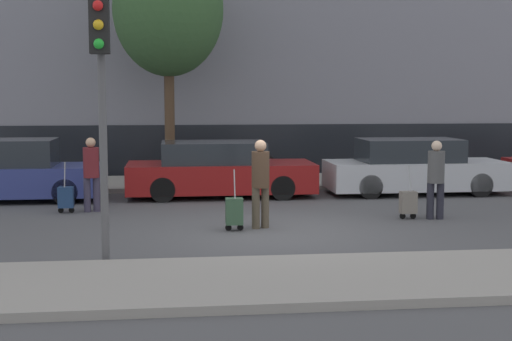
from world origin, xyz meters
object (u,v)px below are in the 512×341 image
parked_car_2 (414,168)px  traffic_light (101,77)px  trolley_center (234,211)px  parked_bicycle (248,168)px  trolley_left (66,197)px  pedestrian_left (91,170)px  bare_tree_near_crossing (168,9)px  pedestrian_center (260,178)px  trolley_right (408,202)px  parked_car_0 (12,172)px  parked_car_1 (219,171)px  pedestrian_right (436,175)px

parked_car_2 → traffic_light: size_ratio=1.16×
trolley_center → parked_bicycle: bearing=81.7°
trolley_left → trolley_center: size_ratio=0.96×
parked_car_2 → trolley_center: 6.69m
pedestrian_left → bare_tree_near_crossing: bare_tree_near_crossing is taller
pedestrian_center → trolley_right: pedestrian_center is taller
parked_car_0 → pedestrian_center: 6.93m
parked_car_1 → pedestrian_right: size_ratio=2.87×
bare_tree_near_crossing → traffic_light: bearing=-95.9°
trolley_left → pedestrian_right: pedestrian_right is taller
parked_car_2 → pedestrian_center: size_ratio=2.69×
trolley_left → pedestrian_center: (3.94, -2.24, 0.62)m
trolley_right → parked_bicycle: bearing=115.0°
parked_car_0 → parked_car_2: 9.98m
parked_car_1 → pedestrian_center: bearing=-83.4°
parked_bicycle → bare_tree_near_crossing: bearing=171.9°
trolley_left → pedestrian_center: pedestrian_center is taller
parked_car_2 → pedestrian_center: pedestrian_center is taller
parked_car_1 → parked_car_2: size_ratio=1.02×
parked_car_1 → pedestrian_center: (0.50, -4.37, 0.31)m
parked_car_1 → parked_bicycle: size_ratio=2.62×
pedestrian_right → trolley_right: (-0.54, 0.08, -0.57)m
trolley_right → parked_bicycle: size_ratio=0.63×
trolley_right → bare_tree_near_crossing: size_ratio=0.17×
trolley_left → parked_bicycle: bearing=43.6°
trolley_right → parked_car_0: bearing=157.5°
pedestrian_right → traffic_light: bearing=-144.5°
pedestrian_left → traffic_light: 5.41m
pedestrian_left → bare_tree_near_crossing: bearing=57.1°
trolley_right → bare_tree_near_crossing: bearing=128.6°
trolley_center → parked_bicycle: trolley_center is taller
parked_car_1 → trolley_center: 4.56m
parked_car_1 → pedestrian_center: 4.41m
parked_car_1 → pedestrian_right: bearing=-42.2°
trolley_left → parked_bicycle: trolley_left is taller
bare_tree_near_crossing → pedestrian_left: bearing=-111.2°
parked_car_0 → parked_car_2: parked_car_0 is taller
pedestrian_center → parked_bicycle: (0.45, 6.41, -0.47)m
parked_car_0 → trolley_center: (4.97, -4.41, -0.32)m
pedestrian_left → trolley_center: size_ratio=1.40×
parked_car_0 → pedestrian_left: (2.08, -1.87, 0.23)m
trolley_left → pedestrian_right: bearing=-12.3°
pedestrian_left → pedestrian_center: bearing=-46.4°
parked_bicycle → bare_tree_near_crossing: size_ratio=0.27×
parked_bicycle → parked_car_2: bearing=-28.3°
trolley_right → parked_bicycle: 6.36m
parked_car_1 → parked_bicycle: parked_car_1 is taller
pedestrian_left → traffic_light: (0.73, -5.02, 1.88)m
bare_tree_near_crossing → trolley_left: bearing=-116.5°
bare_tree_near_crossing → trolley_center: bearing=-80.2°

